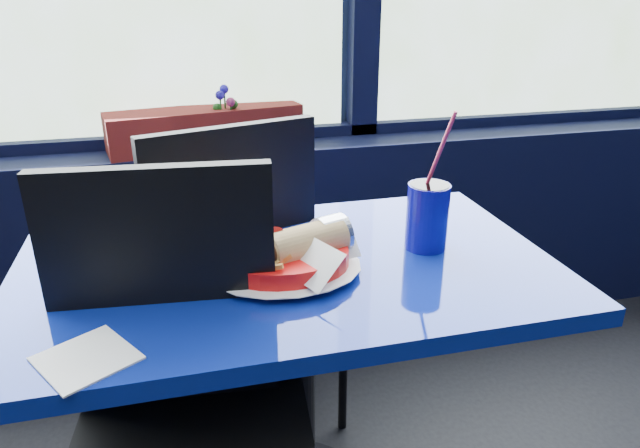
# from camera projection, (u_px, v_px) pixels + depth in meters

# --- Properties ---
(window_sill) EXTENTS (5.00, 0.26, 0.80)m
(window_sill) POSITION_uv_depth(u_px,v_px,m) (166.00, 255.00, 2.13)
(window_sill) COLOR black
(window_sill) RESTS_ON ground
(near_table) EXTENTS (1.20, 0.70, 0.75)m
(near_table) POSITION_uv_depth(u_px,v_px,m) (289.00, 333.00, 1.35)
(near_table) COLOR black
(near_table) RESTS_ON ground
(chair_near_front) EXTENTS (0.51, 0.51, 1.03)m
(chair_near_front) POSITION_uv_depth(u_px,v_px,m) (181.00, 405.00, 1.09)
(chair_near_front) COLOR black
(chair_near_front) RESTS_ON ground
(chair_near_back) EXTENTS (0.58, 0.58, 1.03)m
(chair_near_back) POSITION_uv_depth(u_px,v_px,m) (247.00, 268.00, 1.61)
(chair_near_back) COLOR black
(chair_near_back) RESTS_ON ground
(planter_box) EXTENTS (0.69, 0.29, 0.13)m
(planter_box) POSITION_uv_depth(u_px,v_px,m) (206.00, 127.00, 2.01)
(planter_box) COLOR maroon
(planter_box) RESTS_ON window_sill
(flower_vase) EXTENTS (0.11, 0.11, 0.22)m
(flower_vase) POSITION_uv_depth(u_px,v_px,m) (227.00, 129.00, 1.99)
(flower_vase) COLOR silver
(flower_vase) RESTS_ON window_sill
(food_basket) EXTENTS (0.31, 0.30, 0.11)m
(food_basket) POSITION_uv_depth(u_px,v_px,m) (289.00, 258.00, 1.22)
(food_basket) COLOR red
(food_basket) RESTS_ON near_table
(ketchup_bottle) EXTENTS (0.06, 0.06, 0.21)m
(ketchup_bottle) POSITION_uv_depth(u_px,v_px,m) (217.00, 195.00, 1.43)
(ketchup_bottle) COLOR red
(ketchup_bottle) RESTS_ON near_table
(soda_cup) EXTENTS (0.10, 0.10, 0.33)m
(soda_cup) POSITION_uv_depth(u_px,v_px,m) (427.00, 215.00, 1.33)
(soda_cup) COLOR #0E0C87
(soda_cup) RESTS_ON near_table
(napkin) EXTENTS (0.19, 0.19, 0.00)m
(napkin) POSITION_uv_depth(u_px,v_px,m) (87.00, 358.00, 0.95)
(napkin) COLOR white
(napkin) RESTS_ON near_table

